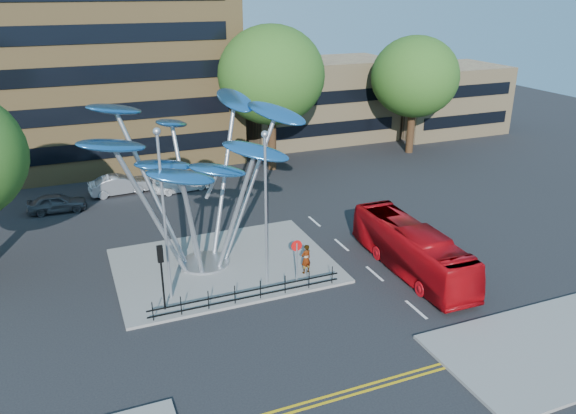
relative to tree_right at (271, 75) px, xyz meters
name	(u,v)px	position (x,y,z in m)	size (l,w,h in m)	color
ground	(279,316)	(-8.00, -22.00, -8.04)	(120.00, 120.00, 0.00)	black
traffic_island	(224,265)	(-9.00, -16.00, -7.96)	(12.00, 9.00, 0.15)	slate
pavement_right	(566,344)	(3.00, -29.00, -7.96)	(12.00, 6.00, 0.15)	slate
double_yellow_near	(335,394)	(-8.00, -28.00, -8.03)	(40.00, 0.12, 0.01)	gold
double_yellow_far	(338,399)	(-8.00, -28.30, -8.03)	(40.00, 0.12, 0.01)	gold
low_building_near	(318,100)	(8.00, 8.00, -4.04)	(15.00, 8.00, 8.00)	tan
low_building_far	(443,99)	(22.00, 6.00, -4.54)	(12.00, 8.00, 7.00)	tan
tree_right	(271,75)	(0.00, 0.00, 0.00)	(8.80, 8.80, 12.11)	black
tree_far	(415,77)	(14.00, 0.00, -0.93)	(8.00, 8.00, 10.81)	black
leaf_sculpture	(196,149)	(-10.07, -15.32, -1.16)	(12.72, 9.54, 9.51)	#9EA0A5
street_lamp_left	(163,202)	(-12.50, -18.50, -2.68)	(0.36, 0.36, 8.80)	#9EA0A5
street_lamp_right	(266,196)	(-7.50, -19.00, -2.94)	(0.36, 0.36, 8.30)	#9EA0A5
traffic_light_island	(161,264)	(-13.00, -19.50, -5.42)	(0.28, 0.18, 3.42)	black
no_entry_sign_island	(297,254)	(-6.00, -19.48, -6.22)	(0.60, 0.10, 2.45)	#9EA0A5
pedestrian_railing_front	(248,294)	(-9.00, -20.30, -7.48)	(10.00, 0.06, 1.00)	black
red_bus	(412,249)	(0.50, -20.44, -6.69)	(2.27, 9.70, 2.70)	#AB070E
pedestrian	(306,259)	(-5.10, -18.68, -7.04)	(0.62, 0.40, 1.69)	gray
parked_car_left	(57,203)	(-17.54, -3.51, -7.37)	(1.58, 3.93, 1.34)	#46494F
parked_car_mid	(119,185)	(-13.04, -1.44, -7.30)	(1.56, 4.49, 1.48)	#A0A3A8
parked_car_right	(181,183)	(-8.54, -2.44, -7.40)	(1.78, 4.38, 1.27)	white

